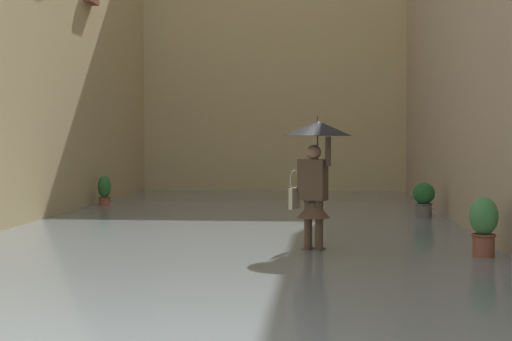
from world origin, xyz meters
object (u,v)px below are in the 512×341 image
object	(u,v)px
potted_plant_mid_right	(104,191)
potted_plant_mid_left	(424,199)
potted_plant_far_left	(484,226)
person_wading	(316,158)

from	to	relation	value
potted_plant_mid_right	potted_plant_mid_left	world-z (taller)	potted_plant_mid_right
potted_plant_far_left	potted_plant_mid_right	distance (m)	10.74
person_wading	potted_plant_mid_left	distance (m)	5.46
person_wading	potted_plant_mid_left	world-z (taller)	person_wading
potted_plant_far_left	potted_plant_mid_right	xyz separation A→B (m)	(7.69, -7.49, -0.08)
person_wading	potted_plant_mid_right	world-z (taller)	person_wading
potted_plant_mid_left	potted_plant_mid_right	bearing A→B (deg)	-15.88
person_wading	potted_plant_mid_right	size ratio (longest dim) A/B	2.50
potted_plant_far_left	potted_plant_mid_left	world-z (taller)	potted_plant_far_left
person_wading	potted_plant_mid_right	bearing A→B (deg)	-52.88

